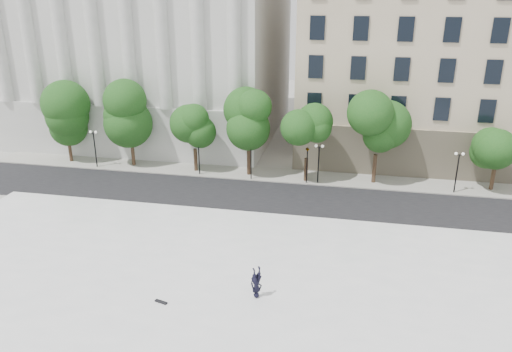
{
  "coord_description": "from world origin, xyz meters",
  "views": [
    {
      "loc": [
        7.89,
        -22.75,
        17.79
      ],
      "look_at": [
        1.33,
        10.0,
        5.18
      ],
      "focal_mm": 35.0,
      "sensor_mm": 36.0,
      "label": 1
    }
  ],
  "objects_px": {
    "traffic_light_west": "(251,145)",
    "traffic_light_east": "(308,148)",
    "person_lying": "(257,293)",
    "skateboard": "(161,302)"
  },
  "relations": [
    {
      "from": "traffic_light_west",
      "to": "skateboard",
      "type": "distance_m",
      "value": 22.05
    },
    {
      "from": "person_lying",
      "to": "skateboard",
      "type": "xyz_separation_m",
      "value": [
        -5.41,
        -1.66,
        -0.23
      ]
    },
    {
      "from": "traffic_light_west",
      "to": "traffic_light_east",
      "type": "height_order",
      "value": "traffic_light_east"
    },
    {
      "from": "traffic_light_east",
      "to": "person_lying",
      "type": "height_order",
      "value": "traffic_light_east"
    },
    {
      "from": "traffic_light_east",
      "to": "person_lying",
      "type": "distance_m",
      "value": 20.38
    },
    {
      "from": "person_lying",
      "to": "traffic_light_east",
      "type": "bearing_deg",
      "value": 49.57
    },
    {
      "from": "traffic_light_east",
      "to": "skateboard",
      "type": "relative_size",
      "value": 5.11
    },
    {
      "from": "traffic_light_west",
      "to": "person_lying",
      "type": "relative_size",
      "value": 2.06
    },
    {
      "from": "traffic_light_east",
      "to": "skateboard",
      "type": "xyz_separation_m",
      "value": [
        -6.31,
        -21.81,
        -3.12
      ]
    },
    {
      "from": "traffic_light_east",
      "to": "person_lying",
      "type": "xyz_separation_m",
      "value": [
        -0.9,
        -20.16,
        -2.89
      ]
    }
  ]
}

